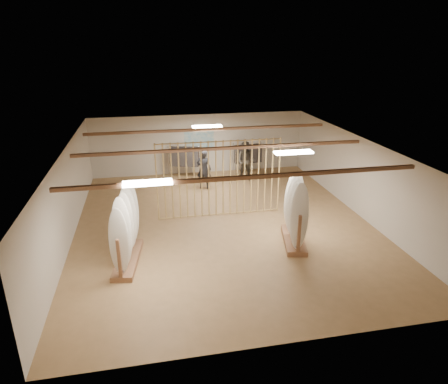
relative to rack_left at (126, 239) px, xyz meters
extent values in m
plane|color=#9D774C|center=(3.21, 1.92, -0.72)|extent=(12.00, 12.00, 0.00)
plane|color=gray|center=(3.21, 1.92, 2.08)|extent=(12.00, 12.00, 0.00)
plane|color=beige|center=(3.21, 7.92, 0.68)|extent=(12.00, 0.00, 12.00)
plane|color=beige|center=(3.21, -4.08, 0.68)|extent=(12.00, 0.00, 12.00)
plane|color=beige|center=(-1.79, 1.92, 0.68)|extent=(0.00, 12.00, 12.00)
plane|color=beige|center=(8.21, 1.92, 0.68)|extent=(0.00, 12.00, 12.00)
cube|color=brown|center=(3.21, 1.92, 2.00)|extent=(9.50, 6.12, 0.10)
cube|color=white|center=(3.21, 1.92, 2.02)|extent=(1.20, 0.35, 0.06)
cylinder|color=tan|center=(1.01, 2.72, 0.68)|extent=(0.05, 0.05, 2.78)
cylinder|color=tan|center=(1.27, 2.72, 0.68)|extent=(0.05, 0.05, 2.78)
cylinder|color=tan|center=(1.52, 2.72, 0.68)|extent=(0.05, 0.05, 2.78)
cylinder|color=tan|center=(1.78, 2.72, 0.68)|extent=(0.05, 0.05, 2.78)
cylinder|color=tan|center=(2.04, 2.72, 0.68)|extent=(0.05, 0.05, 2.78)
cylinder|color=tan|center=(2.30, 2.72, 0.68)|extent=(0.05, 0.05, 2.78)
cylinder|color=tan|center=(2.56, 2.72, 0.68)|extent=(0.05, 0.05, 2.78)
cylinder|color=tan|center=(2.82, 2.72, 0.68)|extent=(0.05, 0.05, 2.78)
cylinder|color=tan|center=(3.08, 2.72, 0.68)|extent=(0.05, 0.05, 2.78)
cylinder|color=tan|center=(3.34, 2.72, 0.68)|extent=(0.05, 0.05, 2.78)
cylinder|color=tan|center=(3.60, 2.72, 0.68)|extent=(0.05, 0.05, 2.78)
cylinder|color=tan|center=(3.85, 2.72, 0.68)|extent=(0.05, 0.05, 2.78)
cylinder|color=tan|center=(4.11, 2.72, 0.68)|extent=(0.05, 0.05, 2.78)
cylinder|color=tan|center=(4.37, 2.72, 0.68)|extent=(0.05, 0.05, 2.78)
cylinder|color=tan|center=(4.63, 2.72, 0.68)|extent=(0.05, 0.05, 2.78)
cylinder|color=tan|center=(4.89, 2.72, 0.68)|extent=(0.05, 0.05, 2.78)
cylinder|color=tan|center=(5.15, 2.72, 0.68)|extent=(0.05, 0.05, 2.78)
cylinder|color=tan|center=(5.41, 2.72, 0.68)|extent=(0.05, 0.05, 2.78)
cube|color=teal|center=(3.21, 7.90, 0.88)|extent=(1.40, 0.03, 0.90)
cube|color=brown|center=(0.00, 0.00, -0.64)|extent=(0.89, 2.27, 0.16)
cylinder|color=black|center=(0.00, 0.00, 0.34)|extent=(0.32, 2.14, 0.01)
ellipsoid|color=white|center=(-0.13, -0.89, 0.41)|extent=(0.51, 0.13, 1.94)
ellipsoid|color=white|center=(-0.06, -0.45, 0.41)|extent=(0.51, 0.13, 1.94)
ellipsoid|color=white|center=(0.00, 0.00, 0.41)|extent=(0.51, 0.13, 1.94)
ellipsoid|color=white|center=(0.06, 0.45, 0.41)|extent=(0.51, 0.13, 1.94)
ellipsoid|color=white|center=(0.13, 0.89, 0.41)|extent=(0.51, 0.13, 1.94)
cube|color=brown|center=(5.11, 0.19, -0.63)|extent=(1.03, 1.99, 0.17)
cylinder|color=black|center=(5.11, 0.19, 0.39)|extent=(0.44, 1.81, 0.01)
ellipsoid|color=white|center=(4.94, -0.54, 0.47)|extent=(0.53, 0.19, 2.05)
ellipsoid|color=white|center=(5.05, -0.06, 0.47)|extent=(0.53, 0.19, 2.05)
ellipsoid|color=white|center=(5.17, 0.43, 0.47)|extent=(0.53, 0.19, 2.05)
ellipsoid|color=white|center=(5.28, 0.92, 0.47)|extent=(0.53, 0.19, 2.05)
cylinder|color=silver|center=(2.43, 7.32, 0.75)|extent=(1.38, 0.40, 0.03)
cube|color=black|center=(2.43, 7.32, 0.27)|extent=(1.36, 0.69, 0.86)
cylinder|color=silver|center=(2.43, 7.32, 0.04)|extent=(0.03, 0.03, 1.52)
cylinder|color=silver|center=(5.46, 7.32, 0.71)|extent=(1.38, 0.15, 0.03)
cube|color=black|center=(5.46, 7.32, 0.24)|extent=(1.31, 0.45, 0.84)
cylinder|color=silver|center=(5.46, 7.32, 0.02)|extent=(0.03, 0.03, 1.48)
imported|color=black|center=(3.08, 5.65, 0.26)|extent=(0.84, 0.71, 1.95)
imported|color=#39342C|center=(5.11, 6.39, 0.29)|extent=(1.23, 1.18, 2.02)
camera|label=1|loc=(0.74, -10.42, 5.26)|focal=32.00mm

